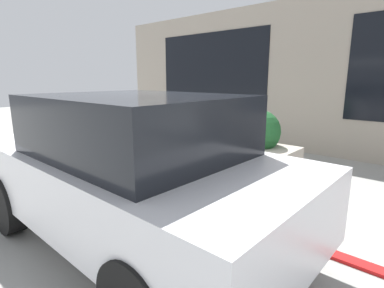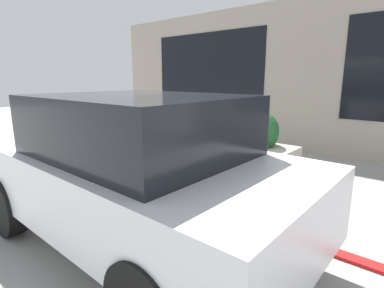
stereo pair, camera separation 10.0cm
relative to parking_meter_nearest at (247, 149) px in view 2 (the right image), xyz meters
name	(u,v)px [view 2 (the right image)]	position (x,y,z in m)	size (l,w,h in m)	color
ground_plane	(189,201)	(0.88, 0.26, -0.94)	(40.00, 40.00, 0.00)	#999993
curb_strip	(185,201)	(0.88, 0.34, -0.92)	(13.50, 0.16, 0.04)	red
building_facade	(302,77)	(0.88, -4.21, 1.02)	(13.50, 0.17, 3.91)	#9E9384
parking_meter_nearest	(247,149)	(0.00, 0.00, 0.00)	(0.14, 0.12, 1.55)	#38383D
parking_meter_second	(198,144)	(0.93, -0.02, -0.06)	(0.20, 0.17, 1.26)	#38383D
parking_meter_middle	(158,125)	(1.84, -0.01, 0.16)	(0.20, 0.17, 1.47)	#38383D
planter_box	(256,149)	(0.69, -1.54, -0.38)	(1.50, 0.92, 1.34)	#B2A899
parked_car_front	(133,169)	(0.58, 1.59, -0.04)	(4.25, 2.06, 1.75)	silver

